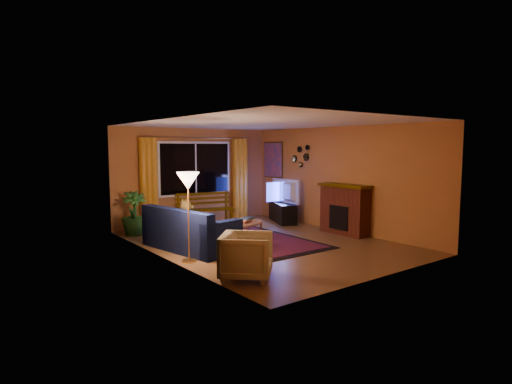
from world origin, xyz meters
TOP-DOWN VIEW (x-y plane):
  - floor at (0.00, 0.00)m, footprint 4.50×6.00m
  - ceiling at (0.00, 0.00)m, footprint 4.50×6.00m
  - wall_back at (0.00, 3.01)m, footprint 4.50×0.02m
  - wall_left at (-2.26, 0.00)m, footprint 0.02×6.00m
  - wall_right at (2.26, 0.00)m, footprint 0.02×6.00m
  - window at (0.00, 2.94)m, footprint 2.00×0.02m
  - curtain_rod at (0.00, 2.90)m, footprint 3.20×0.03m
  - curtain_left at (-1.35, 2.88)m, footprint 0.36×0.36m
  - curtain_right at (1.35, 2.88)m, footprint 0.36×0.36m
  - bench at (-0.08, 2.35)m, footprint 1.49×0.69m
  - potted_plant at (-1.90, 2.43)m, footprint 0.64×0.64m
  - sofa at (-1.54, 0.42)m, footprint 1.23×2.18m
  - dog at (-1.49, 0.88)m, footprint 0.45×0.56m
  - armchair at (-1.75, -1.80)m, footprint 1.03×1.03m
  - floor_lamp at (-2.00, -0.40)m, footprint 0.35×0.35m
  - rug at (-0.02, 0.16)m, footprint 1.88×2.95m
  - coffee_table at (-0.32, 0.34)m, footprint 1.40×1.40m
  - tv_console at (1.93, 1.68)m, footprint 0.87×1.31m
  - television at (1.93, 1.68)m, footprint 0.17×1.11m
  - fireplace at (2.05, -0.40)m, footprint 0.40×1.20m
  - mirror_cluster at (2.21, 1.30)m, footprint 0.06×0.60m
  - painting at (2.22, 2.45)m, footprint 0.04×0.76m

SIDE VIEW (x-z plane):
  - floor at x=0.00m, z-range -0.02..0.00m
  - rug at x=-0.02m, z-range 0.00..0.02m
  - coffee_table at x=-0.32m, z-range 0.00..0.41m
  - bench at x=-0.08m, z-range 0.00..0.43m
  - tv_console at x=1.93m, z-range 0.00..0.52m
  - armchair at x=-1.75m, z-range 0.00..0.78m
  - sofa at x=-1.54m, z-range 0.00..0.83m
  - potted_plant at x=-1.90m, z-range 0.00..1.00m
  - fireplace at x=2.05m, z-range 0.00..1.10m
  - dog at x=-1.49m, z-range 0.41..0.95m
  - floor_lamp at x=-2.00m, z-range 0.00..1.59m
  - television at x=1.93m, z-range 0.52..1.15m
  - curtain_left at x=-1.35m, z-range 0.00..2.24m
  - curtain_right at x=1.35m, z-range 0.00..2.24m
  - wall_back at x=0.00m, z-range 0.00..2.50m
  - wall_left at x=-2.26m, z-range 0.00..2.50m
  - wall_right at x=2.26m, z-range 0.00..2.50m
  - window at x=0.00m, z-range 0.80..2.10m
  - painting at x=2.22m, z-range 1.17..2.13m
  - mirror_cluster at x=2.21m, z-range 1.52..2.08m
  - curtain_rod at x=0.00m, z-range 2.23..2.27m
  - ceiling at x=0.00m, z-range 2.50..2.52m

